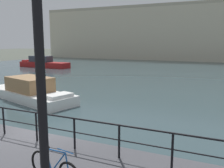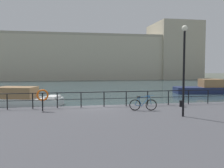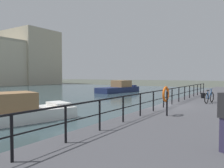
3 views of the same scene
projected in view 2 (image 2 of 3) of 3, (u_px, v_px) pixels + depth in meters
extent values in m
plane|color=#4C5147|center=(95.00, 117.00, 17.90)|extent=(240.00, 240.00, 0.00)
cube|color=#33474C|center=(77.00, 86.00, 47.52)|extent=(80.00, 60.00, 0.01)
cube|color=#47474C|center=(110.00, 135.00, 11.49)|extent=(56.00, 13.00, 0.85)
cube|color=#C1B79E|center=(73.00, 59.00, 73.92)|extent=(77.89, 14.40, 12.48)
cube|color=#B2A891|center=(173.00, 51.00, 79.63)|extent=(13.20, 15.84, 17.70)
cube|color=#A49C86|center=(74.00, 34.00, 66.71)|extent=(77.89, 0.60, 0.70)
cube|color=navy|center=(205.00, 90.00, 34.21)|extent=(8.62, 4.06, 0.87)
cube|color=#997047|center=(211.00, 83.00, 34.16)|extent=(3.17, 2.79, 1.12)
cube|color=white|center=(16.00, 102.00, 23.32)|extent=(9.04, 4.86, 0.71)
cube|color=#997047|center=(17.00, 92.00, 23.25)|extent=(3.99, 3.08, 1.05)
cube|color=white|center=(53.00, 97.00, 22.93)|extent=(1.50, 2.00, 0.24)
cylinder|color=black|center=(7.00, 102.00, 16.01)|extent=(0.07, 0.07, 1.05)
cylinder|color=black|center=(33.00, 101.00, 16.30)|extent=(0.07, 0.07, 1.05)
cylinder|color=black|center=(57.00, 101.00, 16.59)|extent=(0.07, 0.07, 1.05)
cylinder|color=black|center=(81.00, 100.00, 16.88)|extent=(0.07, 0.07, 1.05)
cylinder|color=black|center=(104.00, 99.00, 17.18)|extent=(0.07, 0.07, 1.05)
cylinder|color=black|center=(126.00, 99.00, 17.47)|extent=(0.07, 0.07, 1.05)
cylinder|color=black|center=(148.00, 98.00, 17.76)|extent=(0.07, 0.07, 1.05)
cylinder|color=black|center=(168.00, 98.00, 18.05)|extent=(0.07, 0.07, 1.05)
cylinder|color=black|center=(189.00, 97.00, 18.35)|extent=(0.07, 0.07, 1.05)
cylinder|color=black|center=(208.00, 97.00, 18.64)|extent=(0.07, 0.07, 1.05)
cylinder|color=black|center=(93.00, 92.00, 17.00)|extent=(24.12, 0.06, 0.06)
cylinder|color=black|center=(93.00, 99.00, 17.03)|extent=(24.12, 0.04, 0.04)
torus|color=black|center=(151.00, 105.00, 15.70)|extent=(0.72, 0.19, 0.72)
torus|color=black|center=(135.00, 105.00, 15.71)|extent=(0.72, 0.19, 0.72)
cylinder|color=#194C8C|center=(146.00, 101.00, 15.69)|extent=(0.55, 0.14, 0.66)
cylinder|color=#194C8C|center=(140.00, 102.00, 15.69)|extent=(0.24, 0.08, 0.58)
cylinder|color=#194C8C|center=(144.00, 97.00, 15.67)|extent=(0.72, 0.17, 0.11)
cylinder|color=#194C8C|center=(138.00, 106.00, 15.71)|extent=(0.43, 0.12, 0.12)
cylinder|color=#194C8C|center=(137.00, 101.00, 15.69)|extent=(0.26, 0.08, 0.51)
cylinder|color=#194C8C|center=(150.00, 101.00, 15.68)|extent=(0.14, 0.06, 0.57)
cube|color=black|center=(138.00, 97.00, 15.67)|extent=(0.23, 0.13, 0.05)
cylinder|color=#194C8C|center=(150.00, 96.00, 15.66)|extent=(0.52, 0.12, 0.02)
cylinder|color=black|center=(182.00, 104.00, 17.24)|extent=(0.32, 0.32, 0.44)
cylinder|color=black|center=(43.00, 102.00, 15.41)|extent=(0.08, 0.08, 1.15)
torus|color=orange|center=(43.00, 95.00, 15.44)|extent=(0.75, 0.11, 0.75)
cylinder|color=black|center=(184.00, 74.00, 13.67)|extent=(0.12, 0.12, 4.80)
sphere|color=silver|center=(185.00, 28.00, 13.50)|extent=(0.32, 0.32, 0.32)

